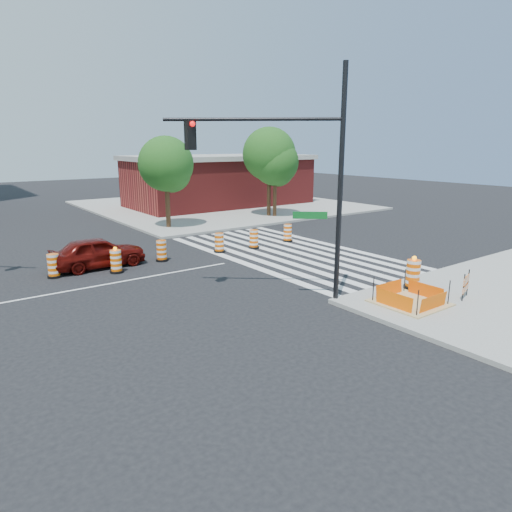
% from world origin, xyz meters
% --- Properties ---
extents(ground, '(120.00, 120.00, 0.00)m').
position_xyz_m(ground, '(0.00, 0.00, 0.00)').
color(ground, black).
rests_on(ground, ground).
extents(sidewalk_ne, '(22.00, 22.00, 0.15)m').
position_xyz_m(sidewalk_ne, '(18.00, 18.00, 0.07)').
color(sidewalk_ne, gray).
rests_on(sidewalk_ne, ground).
extents(crosswalk_east, '(6.75, 13.50, 0.01)m').
position_xyz_m(crosswalk_east, '(10.95, 0.00, 0.01)').
color(crosswalk_east, silver).
rests_on(crosswalk_east, ground).
extents(lane_centerline, '(14.00, 0.12, 0.01)m').
position_xyz_m(lane_centerline, '(0.00, 0.00, 0.01)').
color(lane_centerline, silver).
rests_on(lane_centerline, ground).
extents(excavation_pit, '(2.20, 2.20, 0.90)m').
position_xyz_m(excavation_pit, '(9.00, -9.00, 0.22)').
color(excavation_pit, tan).
rests_on(excavation_pit, ground).
extents(brick_storefront, '(16.50, 8.50, 4.60)m').
position_xyz_m(brick_storefront, '(18.00, 18.00, 2.32)').
color(brick_storefront, maroon).
rests_on(brick_storefront, ground).
extents(red_coupe, '(4.26, 1.76, 1.44)m').
position_xyz_m(red_coupe, '(1.92, 2.83, 0.72)').
color(red_coupe, '#500A06').
rests_on(red_coupe, ground).
extents(signal_pole_se, '(4.80, 3.98, 8.06)m').
position_xyz_m(signal_pole_se, '(6.02, -5.98, 4.94)').
color(signal_pole_se, black).
rests_on(signal_pole_se, ground).
extents(pit_drum, '(0.66, 0.66, 1.29)m').
position_xyz_m(pit_drum, '(10.54, -8.00, 0.69)').
color(pit_drum, black).
rests_on(pit_drum, ground).
extents(barricade, '(0.82, 0.31, 1.00)m').
position_xyz_m(barricade, '(11.06, -9.85, 0.70)').
color(barricade, '#F35D05').
rests_on(barricade, ground).
extents(tree_north_c, '(3.61, 3.61, 6.13)m').
position_xyz_m(tree_north_c, '(8.94, 9.98, 4.11)').
color(tree_north_c, '#382314').
rests_on(tree_north_c, ground).
extents(tree_north_d, '(4.04, 4.04, 6.87)m').
position_xyz_m(tree_north_d, '(17.49, 9.97, 4.61)').
color(tree_north_d, '#382314').
rests_on(tree_north_d, ground).
extents(tree_north_e, '(3.56, 3.56, 6.05)m').
position_xyz_m(tree_north_e, '(17.71, 9.51, 4.06)').
color(tree_north_e, '#382314').
rests_on(tree_north_e, ground).
extents(median_drum_4, '(0.60, 0.60, 1.02)m').
position_xyz_m(median_drum_4, '(-0.16, 2.33, 0.48)').
color(median_drum_4, black).
rests_on(median_drum_4, ground).
extents(median_drum_5, '(0.60, 0.60, 1.18)m').
position_xyz_m(median_drum_5, '(2.27, 1.48, 0.49)').
color(median_drum_5, black).
rests_on(median_drum_5, ground).
extents(median_drum_6, '(0.60, 0.60, 1.02)m').
position_xyz_m(median_drum_6, '(4.80, 2.22, 0.48)').
color(median_drum_6, black).
rests_on(median_drum_6, ground).
extents(median_drum_7, '(0.60, 0.60, 1.02)m').
position_xyz_m(median_drum_7, '(8.05, 2.12, 0.48)').
color(median_drum_7, black).
rests_on(median_drum_7, ground).
extents(median_drum_8, '(0.60, 0.60, 1.02)m').
position_xyz_m(median_drum_8, '(10.08, 1.80, 0.48)').
color(median_drum_8, black).
rests_on(median_drum_8, ground).
extents(median_drum_9, '(0.60, 0.60, 1.02)m').
position_xyz_m(median_drum_9, '(12.75, 2.08, 0.48)').
color(median_drum_9, black).
rests_on(median_drum_9, ground).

